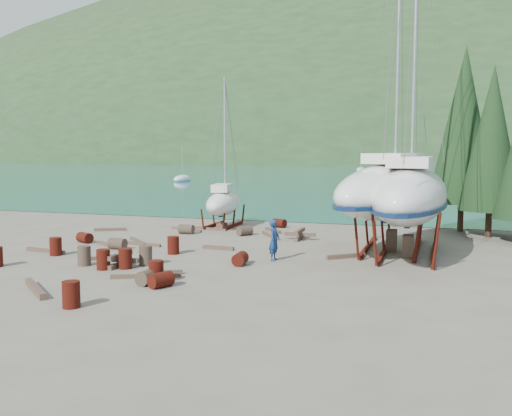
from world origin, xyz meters
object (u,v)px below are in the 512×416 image
(large_sailboat_far, at_px, (410,194))
(worker, at_px, (274,240))
(small_sailboat_shore, at_px, (223,202))
(large_sailboat_near, at_px, (394,190))

(large_sailboat_far, height_order, worker, large_sailboat_far)
(large_sailboat_far, height_order, small_sailboat_shore, large_sailboat_far)
(large_sailboat_far, bearing_deg, worker, -148.45)
(large_sailboat_near, relative_size, large_sailboat_far, 1.05)
(large_sailboat_far, relative_size, small_sailboat_shore, 1.85)
(worker, bearing_deg, small_sailboat_shore, 35.56)
(worker, bearing_deg, large_sailboat_near, -44.29)
(worker, bearing_deg, large_sailboat_far, -58.02)
(large_sailboat_far, distance_m, worker, 7.04)
(large_sailboat_near, relative_size, worker, 10.00)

